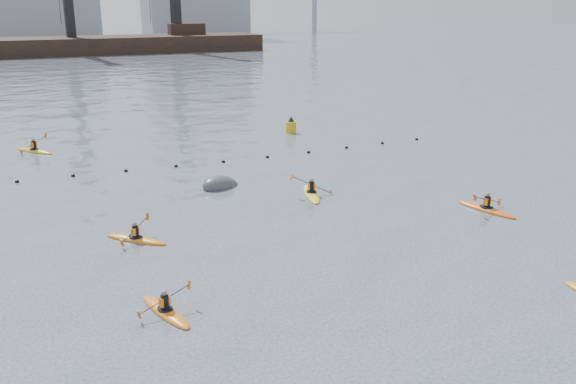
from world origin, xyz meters
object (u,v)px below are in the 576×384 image
(kayaker_3, at_px, (311,193))
(mooring_buoy, at_px, (221,186))
(nav_buoy, at_px, (291,127))
(kayaker_0, at_px, (165,311))
(kayaker_5, at_px, (34,150))
(kayaker_2, at_px, (136,238))
(kayaker_4, at_px, (486,209))

(kayaker_3, xyz_separation_m, mooring_buoy, (-3.88, 3.41, -0.10))
(mooring_buoy, height_order, nav_buoy, nav_buoy)
(mooring_buoy, bearing_deg, nav_buoy, 50.73)
(kayaker_0, height_order, kayaker_5, kayaker_5)
(kayaker_2, relative_size, nav_buoy, 1.75)
(kayaker_2, distance_m, kayaker_3, 9.99)
(kayaker_3, bearing_deg, mooring_buoy, 155.14)
(kayaker_5, xyz_separation_m, mooring_buoy, (9.06, -12.77, -0.10))
(kayaker_5, relative_size, nav_buoy, 2.08)
(kayaker_5, bearing_deg, kayaker_2, -117.77)
(mooring_buoy, xyz_separation_m, nav_buoy, (9.35, 11.44, 0.44))
(kayaker_0, xyz_separation_m, kayaker_3, (9.91, 9.44, 0.01))
(kayaker_3, height_order, kayaker_4, kayaker_3)
(kayaker_5, bearing_deg, kayaker_4, -85.73)
(kayaker_4, distance_m, nav_buoy, 20.55)
(kayaker_5, bearing_deg, kayaker_3, -89.07)
(kayaker_2, xyz_separation_m, mooring_buoy, (5.74, 6.08, -0.09))
(nav_buoy, bearing_deg, mooring_buoy, -129.27)
(kayaker_4, bearing_deg, kayaker_5, -61.91)
(kayaker_2, height_order, kayaker_3, kayaker_3)
(kayaker_2, relative_size, kayaker_3, 0.76)
(kayaker_2, bearing_deg, kayaker_5, 55.33)
(nav_buoy, bearing_deg, kayaker_2, -130.75)
(mooring_buoy, bearing_deg, kayaker_2, -133.36)
(kayaker_0, distance_m, kayaker_2, 6.77)
(kayaker_2, bearing_deg, nav_buoy, 4.61)
(kayaker_3, relative_size, kayaker_4, 1.01)
(kayaker_4, xyz_separation_m, mooring_buoy, (-10.61, 9.07, -0.10))
(kayaker_2, distance_m, mooring_buoy, 8.37)
(kayaker_2, bearing_deg, mooring_buoy, 1.99)
(kayaker_5, height_order, nav_buoy, nav_buoy)
(mooring_buoy, bearing_deg, kayaker_3, -41.25)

